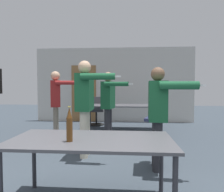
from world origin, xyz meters
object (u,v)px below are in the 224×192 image
(person_near_casual, at_px, (86,99))
(office_chair_far_right, at_px, (158,121))
(person_far_watching, at_px, (109,100))
(beer_bottle, at_px, (69,125))
(person_left_plaid, at_px, (158,109))
(person_right_polo, at_px, (56,98))
(office_chair_far_left, at_px, (96,112))

(person_near_casual, xyz_separation_m, office_chair_far_right, (1.54, 1.48, -0.63))
(person_far_watching, bearing_deg, beer_bottle, 9.91)
(person_left_plaid, xyz_separation_m, office_chair_far_right, (0.31, 1.96, -0.52))
(person_far_watching, relative_size, person_left_plaid, 1.02)
(person_near_casual, bearing_deg, beer_bottle, 7.77)
(person_near_casual, height_order, person_right_polo, person_near_casual)
(office_chair_far_left, bearing_deg, person_far_watching, -80.30)
(person_left_plaid, distance_m, person_right_polo, 2.72)
(person_near_casual, relative_size, person_far_watching, 1.09)
(person_near_casual, bearing_deg, person_left_plaid, 70.61)
(office_chair_far_left, distance_m, beer_bottle, 4.58)
(person_near_casual, bearing_deg, office_chair_far_left, -173.42)
(office_chair_far_right, distance_m, office_chair_far_left, 2.28)
(person_far_watching, relative_size, beer_bottle, 4.56)
(office_chair_far_left, bearing_deg, person_left_plaid, -73.39)
(person_near_casual, distance_m, office_chair_far_right, 2.23)
(office_chair_far_left, height_order, beer_bottle, beer_bottle)
(person_right_polo, distance_m, office_chair_far_right, 2.59)
(office_chair_far_right, xyz_separation_m, office_chair_far_left, (-1.79, 1.42, 0.03))
(office_chair_far_right, relative_size, office_chair_far_left, 0.96)
(person_near_casual, height_order, beer_bottle, person_near_casual)
(person_left_plaid, relative_size, person_right_polo, 0.96)
(beer_bottle, bearing_deg, person_right_polo, 112.14)
(person_near_casual, relative_size, person_left_plaid, 1.11)
(office_chair_far_right, bearing_deg, beer_bottle, 174.93)
(person_near_casual, xyz_separation_m, person_right_polo, (-0.95, 1.13, -0.05))
(person_left_plaid, distance_m, office_chair_far_right, 2.05)
(person_near_casual, distance_m, beer_bottle, 1.66)
(person_far_watching, height_order, beer_bottle, person_far_watching)
(person_near_casual, xyz_separation_m, person_far_watching, (0.34, 0.96, -0.08))
(person_right_polo, bearing_deg, person_left_plaid, 35.10)
(person_right_polo, xyz_separation_m, beer_bottle, (1.13, -2.77, -0.10))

